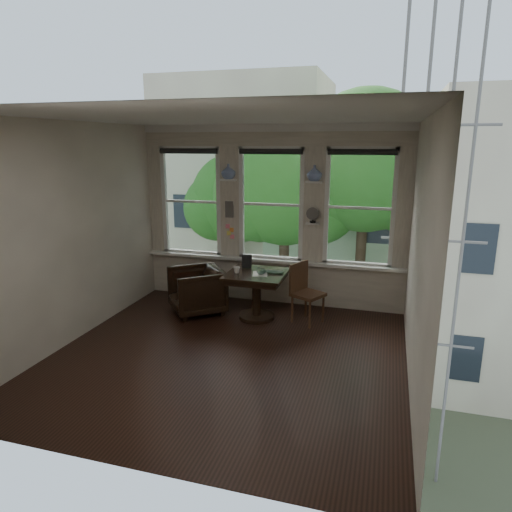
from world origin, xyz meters
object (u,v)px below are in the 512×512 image
(armchair_left, at_px, (197,291))
(side_chair_right, at_px, (308,294))
(mug, at_px, (237,270))
(table, at_px, (257,296))
(laptop, at_px, (272,273))

(armchair_left, distance_m, side_chair_right, 1.81)
(armchair_left, distance_m, mug, 0.83)
(table, xyz_separation_m, side_chair_right, (0.80, 0.06, 0.09))
(table, bearing_deg, laptop, 1.54)
(table, distance_m, mug, 0.52)
(laptop, bearing_deg, table, 178.67)
(laptop, xyz_separation_m, mug, (-0.53, -0.10, 0.03))
(side_chair_right, xyz_separation_m, laptop, (-0.57, -0.06, 0.30))
(armchair_left, relative_size, side_chair_right, 0.90)
(table, xyz_separation_m, armchair_left, (-1.00, -0.03, -0.00))
(table, height_order, side_chair_right, side_chair_right)
(side_chair_right, bearing_deg, laptop, 123.33)
(laptop, bearing_deg, side_chair_right, 2.89)
(table, distance_m, armchair_left, 1.00)
(table, distance_m, laptop, 0.46)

